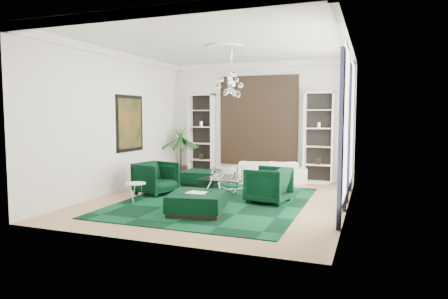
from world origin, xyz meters
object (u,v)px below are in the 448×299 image
at_px(armchair_left, 156,178).
at_px(armchair_right, 268,185).
at_px(coffee_table, 227,185).
at_px(side_table, 136,193).
at_px(ottoman_front, 197,203).
at_px(palm, 181,144).
at_px(ottoman_side, 201,178).
at_px(sofa, 268,171).

relative_size(armchair_left, armchair_right, 0.99).
bearing_deg(armchair_right, coffee_table, -112.91).
xyz_separation_m(armchair_right, side_table, (-3.01, -1.02, -0.20)).
xyz_separation_m(armchair_right, coffee_table, (-1.35, 0.85, -0.23)).
distance_m(ottoman_front, palm, 5.22).
height_order(ottoman_front, side_table, side_table).
bearing_deg(ottoman_front, ottoman_side, 112.06).
bearing_deg(sofa, ottoman_front, 68.81).
xyz_separation_m(armchair_right, palm, (-3.75, 2.88, 0.69)).
bearing_deg(armchair_left, sofa, -23.71).
height_order(sofa, side_table, sofa).
height_order(coffee_table, side_table, side_table).
distance_m(armchair_left, side_table, 1.01).
bearing_deg(armchair_right, side_table, -62.16).
distance_m(sofa, palm, 3.12).
height_order(armchair_right, ottoman_side, armchair_right).
bearing_deg(armchair_right, ottoman_front, -27.35).
bearing_deg(ottoman_front, coffee_table, 94.61).
relative_size(ottoman_front, side_table, 2.38).
height_order(sofa, armchair_left, armchair_left).
height_order(coffee_table, ottoman_side, ottoman_side).
relative_size(armchair_left, palm, 0.42).
height_order(sofa, palm, palm).
distance_m(coffee_table, ottoman_front, 2.42).
bearing_deg(sofa, coffee_table, 57.14).
height_order(armchair_left, ottoman_front, armchair_left).
distance_m(armchair_left, ottoman_front, 2.44).
distance_m(coffee_table, side_table, 2.49).
bearing_deg(armchair_left, armchair_right, -74.56).
bearing_deg(armchair_right, sofa, -156.56).
xyz_separation_m(armchair_right, ottoman_side, (-2.44, 1.60, -0.21)).
bearing_deg(armchair_left, coffee_table, -47.68).
relative_size(ottoman_front, palm, 0.50).
bearing_deg(side_table, coffee_table, 48.39).
distance_m(sofa, coffee_table, 2.11).
bearing_deg(armchair_left, ottoman_side, -5.22).
height_order(sofa, ottoman_front, sofa).
relative_size(armchair_right, ottoman_front, 0.85).
distance_m(armchair_right, ottoman_side, 2.92).
xyz_separation_m(armchair_right, ottoman_front, (-1.16, -1.57, -0.21)).
bearing_deg(armchair_left, palm, 28.67).
distance_m(armchair_right, side_table, 3.18).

